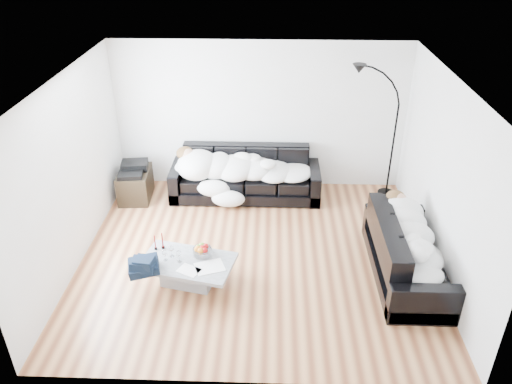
{
  "coord_description": "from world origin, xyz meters",
  "views": [
    {
      "loc": [
        0.22,
        -5.88,
        4.39
      ],
      "look_at": [
        0.0,
        0.3,
        0.9
      ],
      "focal_mm": 35.0,
      "sensor_mm": 36.0,
      "label": 1
    }
  ],
  "objects_px": {
    "wine_glass_a": "(171,251)",
    "candle_right": "(162,241)",
    "sofa_right": "(408,250)",
    "sleeper_back": "(245,164)",
    "fruit_bowl": "(202,250)",
    "candle_left": "(155,243)",
    "sleeper_right": "(410,236)",
    "wine_glass_b": "(165,255)",
    "floor_lamp": "(394,141)",
    "coffee_table": "(188,272)",
    "av_cabinet": "(135,184)",
    "shoes": "(381,241)",
    "sofa_back": "(245,174)",
    "wine_glass_c": "(179,256)",
    "stereo": "(133,168)"
  },
  "relations": [
    {
      "from": "fruit_bowl",
      "to": "wine_glass_b",
      "type": "bearing_deg",
      "value": -164.2
    },
    {
      "from": "sleeper_back",
      "to": "stereo",
      "type": "distance_m",
      "value": 1.91
    },
    {
      "from": "candle_left",
      "to": "coffee_table",
      "type": "bearing_deg",
      "value": -27.77
    },
    {
      "from": "candle_left",
      "to": "candle_right",
      "type": "xyz_separation_m",
      "value": [
        0.1,
        0.03,
        0.01
      ]
    },
    {
      "from": "fruit_bowl",
      "to": "shoes",
      "type": "height_order",
      "value": "fruit_bowl"
    },
    {
      "from": "fruit_bowl",
      "to": "shoes",
      "type": "relative_size",
      "value": 0.55
    },
    {
      "from": "candle_left",
      "to": "wine_glass_b",
      "type": "bearing_deg",
      "value": -53.22
    },
    {
      "from": "sleeper_right",
      "to": "av_cabinet",
      "type": "relative_size",
      "value": 2.32
    },
    {
      "from": "fruit_bowl",
      "to": "sleeper_right",
      "type": "bearing_deg",
      "value": 2.69
    },
    {
      "from": "fruit_bowl",
      "to": "wine_glass_b",
      "type": "relative_size",
      "value": 1.63
    },
    {
      "from": "sofa_right",
      "to": "sleeper_back",
      "type": "relative_size",
      "value": 0.93
    },
    {
      "from": "sleeper_right",
      "to": "candle_left",
      "type": "height_order",
      "value": "sleeper_right"
    },
    {
      "from": "wine_glass_a",
      "to": "candle_right",
      "type": "height_order",
      "value": "candle_right"
    },
    {
      "from": "wine_glass_b",
      "to": "candle_left",
      "type": "bearing_deg",
      "value": 126.78
    },
    {
      "from": "coffee_table",
      "to": "wine_glass_a",
      "type": "height_order",
      "value": "wine_glass_a"
    },
    {
      "from": "sleeper_back",
      "to": "fruit_bowl",
      "type": "bearing_deg",
      "value": -101.74
    },
    {
      "from": "sleeper_right",
      "to": "fruit_bowl",
      "type": "bearing_deg",
      "value": 92.69
    },
    {
      "from": "sofa_back",
      "to": "fruit_bowl",
      "type": "height_order",
      "value": "sofa_back"
    },
    {
      "from": "sofa_right",
      "to": "stereo",
      "type": "height_order",
      "value": "sofa_right"
    },
    {
      "from": "sleeper_back",
      "to": "candle_right",
      "type": "height_order",
      "value": "sleeper_back"
    },
    {
      "from": "sofa_right",
      "to": "candle_left",
      "type": "xyz_separation_m",
      "value": [
        -3.42,
        -0.03,
        0.05
      ]
    },
    {
      "from": "coffee_table",
      "to": "fruit_bowl",
      "type": "relative_size",
      "value": 4.75
    },
    {
      "from": "shoes",
      "to": "candle_left",
      "type": "bearing_deg",
      "value": -149.85
    },
    {
      "from": "sofa_back",
      "to": "candle_left",
      "type": "relative_size",
      "value": 11.73
    },
    {
      "from": "candle_left",
      "to": "floor_lamp",
      "type": "bearing_deg",
      "value": 32.58
    },
    {
      "from": "sofa_right",
      "to": "wine_glass_c",
      "type": "distance_m",
      "value": 3.07
    },
    {
      "from": "wine_glass_a",
      "to": "coffee_table",
      "type": "bearing_deg",
      "value": -23.84
    },
    {
      "from": "sofa_right",
      "to": "av_cabinet",
      "type": "bearing_deg",
      "value": 64.87
    },
    {
      "from": "sofa_right",
      "to": "sleeper_right",
      "type": "xyz_separation_m",
      "value": [
        0.0,
        0.0,
        0.22
      ]
    },
    {
      "from": "wine_glass_a",
      "to": "stereo",
      "type": "bearing_deg",
      "value": 115.81
    },
    {
      "from": "sofa_back",
      "to": "candle_right",
      "type": "relative_size",
      "value": 10.6
    },
    {
      "from": "sleeper_back",
      "to": "sleeper_right",
      "type": "xyz_separation_m",
      "value": [
        2.31,
        -2.07,
        -0.01
      ]
    },
    {
      "from": "candle_left",
      "to": "av_cabinet",
      "type": "xyz_separation_m",
      "value": [
        -0.79,
        2.01,
        -0.21
      ]
    },
    {
      "from": "av_cabinet",
      "to": "stereo",
      "type": "distance_m",
      "value": 0.32
    },
    {
      "from": "sleeper_back",
      "to": "floor_lamp",
      "type": "xyz_separation_m",
      "value": [
        2.5,
        0.21,
        0.38
      ]
    },
    {
      "from": "shoes",
      "to": "stereo",
      "type": "distance_m",
      "value": 4.25
    },
    {
      "from": "sleeper_back",
      "to": "candle_right",
      "type": "relative_size",
      "value": 8.97
    },
    {
      "from": "candle_left",
      "to": "shoes",
      "type": "height_order",
      "value": "candle_left"
    },
    {
      "from": "sofa_right",
      "to": "candle_right",
      "type": "distance_m",
      "value": 3.33
    },
    {
      "from": "coffee_table",
      "to": "fruit_bowl",
      "type": "distance_m",
      "value": 0.35
    },
    {
      "from": "candle_right",
      "to": "sleeper_back",
      "type": "bearing_deg",
      "value": 63.79
    },
    {
      "from": "sleeper_back",
      "to": "candle_left",
      "type": "distance_m",
      "value": 2.38
    },
    {
      "from": "sofa_back",
      "to": "floor_lamp",
      "type": "relative_size",
      "value": 1.26
    },
    {
      "from": "av_cabinet",
      "to": "sleeper_right",
      "type": "bearing_deg",
      "value": -28.88
    },
    {
      "from": "av_cabinet",
      "to": "stereo",
      "type": "height_order",
      "value": "stereo"
    },
    {
      "from": "fruit_bowl",
      "to": "coffee_table",
      "type": "bearing_deg",
      "value": -142.06
    },
    {
      "from": "wine_glass_a",
      "to": "wine_glass_b",
      "type": "xyz_separation_m",
      "value": [
        -0.07,
        -0.09,
        -0.0
      ]
    },
    {
      "from": "sleeper_back",
      "to": "fruit_bowl",
      "type": "height_order",
      "value": "sleeper_back"
    },
    {
      "from": "candle_right",
      "to": "candle_left",
      "type": "bearing_deg",
      "value": -163.05
    },
    {
      "from": "sofa_right",
      "to": "candle_left",
      "type": "height_order",
      "value": "sofa_right"
    }
  ]
}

